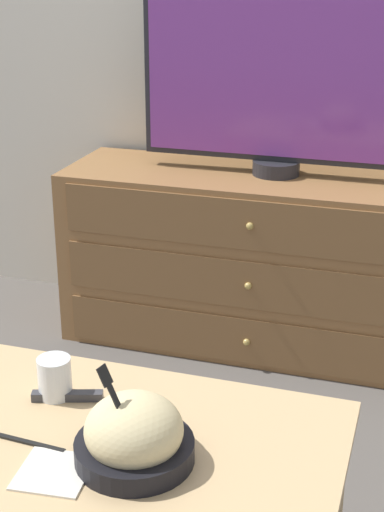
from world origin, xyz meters
The scene contains 9 objects.
ground_plane centered at (0.00, 0.00, 0.00)m, with size 12.00×12.00×0.00m, color #56514C.
dresser centered at (-0.01, -0.24, 0.31)m, with size 1.39×0.44×0.62m.
tv centered at (0.01, -0.21, 0.93)m, with size 0.93×0.16×0.59m.
coffee_table centered at (-0.02, -1.60, 0.41)m, with size 0.91×0.52×0.48m.
takeout_bowl centered at (0.06, -1.66, 0.53)m, with size 0.22×0.22×0.19m.
drink_cup centered at (-0.17, -1.50, 0.52)m, with size 0.07×0.07×0.09m.
napkin centered at (-0.06, -1.74, 0.48)m, with size 0.14×0.14×0.00m.
knife centered at (-0.16, -1.67, 0.48)m, with size 0.19×0.02×0.01m.
remote_control centered at (-0.14, -1.51, 0.49)m, with size 0.14×0.07×0.02m.
Camera 1 is at (0.51, -2.75, 1.35)m, focal length 55.00 mm.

